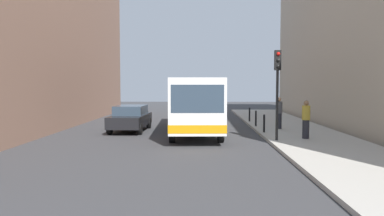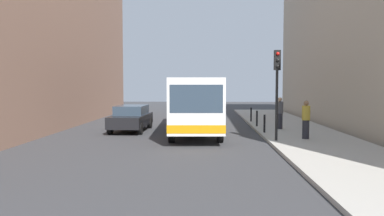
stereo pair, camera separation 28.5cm
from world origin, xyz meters
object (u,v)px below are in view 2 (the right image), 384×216
Objects in this scene: pedestrian_mid_sidewalk at (280,113)px; bus at (195,102)px; bollard_mid at (257,118)px; bollard_near at (264,124)px; car_beside_bus at (131,118)px; bollard_far at (251,115)px; pedestrian_near_signal at (306,120)px; car_behind_bus at (201,108)px; traffic_light at (277,78)px.

bus is at bearing 23.41° from pedestrian_mid_sidewalk.
bollard_mid is (3.74, 1.64, -1.10)m from bus.
car_beside_bus is at bearing 167.88° from bollard_near.
bus reaches higher than bollard_far.
bollard_near is 1.00× the size of bollard_mid.
pedestrian_near_signal is (5.32, -3.66, -0.67)m from bus.
car_behind_bus is at bearing -179.67° from pedestrian_near_signal.
pedestrian_mid_sidewalk is at bearing -49.08° from bollard_mid.
traffic_light is at bearing -89.36° from bollard_far.
bus is 4.93m from pedestrian_mid_sidewalk.
car_behind_bus is 4.65× the size of bollard_mid.
pedestrian_mid_sidewalk is at bearing 117.78° from car_behind_bus.
traffic_light reaches higher than car_behind_bus.
bollard_near is (7.43, -1.60, -0.16)m from car_beside_bus.
bollard_mid is at bearing -90.00° from bollard_far.
traffic_light is 5.09m from pedestrian_mid_sidewalk.
bus is 6.07m from bollard_far.
pedestrian_near_signal reaches higher than bollard_far.
car_beside_bus reaches higher than bollard_mid.
car_behind_bus is 1.08× the size of traffic_light.
traffic_light is at bearing -89.10° from pedestrian_near_signal.
traffic_light is at bearing 150.96° from car_beside_bus.
traffic_light is 4.32× the size of bollard_far.
car_behind_bus is (0.22, 9.41, -0.94)m from bus.
bus is 6.12× the size of pedestrian_mid_sidewalk.
pedestrian_mid_sidewalk is at bearing 56.48° from bollard_near.
car_behind_bus is at bearing -43.34° from pedestrian_mid_sidewalk.
bus is 2.71× the size of traffic_light.
bollard_mid is at bearing 175.64° from pedestrian_near_signal.
pedestrian_near_signal reaches higher than car_behind_bus.
car_behind_bus is 2.45× the size of pedestrian_near_signal.
car_behind_bus is 14.31m from traffic_light.
bollard_mid is at bearing -29.54° from pedestrian_mid_sidewalk.
bollard_mid is (7.43, 1.42, -0.16)m from car_beside_bus.
bollard_near is at bearing 157.56° from bus.
pedestrian_near_signal is at bearing 158.39° from car_beside_bus.
bus is 11.69× the size of bollard_far.
traffic_light reaches higher than bollard_far.
pedestrian_near_signal is (1.58, -2.29, 0.43)m from bollard_near.
bus is at bearing 89.31° from car_behind_bus.
bollard_near is at bearing 76.02° from pedestrian_mid_sidewalk.
bus is 3.82m from car_beside_bus.
pedestrian_near_signal is at bearing -79.23° from bollard_far.
traffic_light is 2.52m from pedestrian_near_signal.
car_beside_bus is at bearing -169.20° from bollard_mid.
bollard_near is at bearing 108.72° from car_behind_bus.
bollard_near is at bearing -90.00° from bollard_mid.
bollard_far is (3.52, -4.76, -0.16)m from car_behind_bus.
bus is 6.50m from pedestrian_near_signal.
bollard_far is (3.74, 4.65, -1.10)m from bus.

